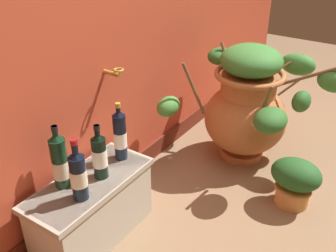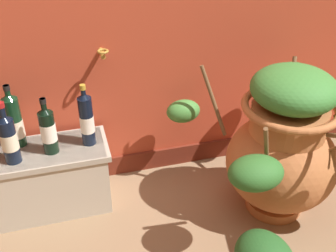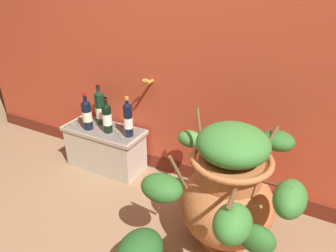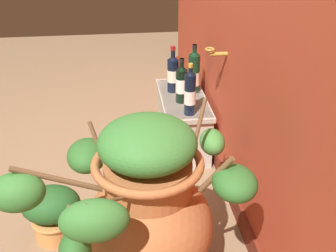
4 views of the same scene
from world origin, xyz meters
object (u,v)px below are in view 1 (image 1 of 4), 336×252
wine_bottle_middle (60,161)px  wine_bottle_right (120,135)px  wine_bottle_left (78,174)px  wine_bottle_back (99,155)px  potted_shrub (295,180)px  terracotta_urn (249,104)px

wine_bottle_middle → wine_bottle_right: wine_bottle_middle is taller
wine_bottle_left → wine_bottle_back: 0.18m
wine_bottle_back → potted_shrub: wine_bottle_back is taller
wine_bottle_back → potted_shrub: bearing=-44.3°
terracotta_urn → wine_bottle_middle: 1.34m
wine_bottle_back → terracotta_urn: bearing=-16.0°
terracotta_urn → potted_shrub: (-0.32, -0.45, -0.24)m
terracotta_urn → potted_shrub: 0.60m
terracotta_urn → wine_bottle_back: size_ratio=3.41×
wine_bottle_left → wine_bottle_right: wine_bottle_right is taller
wine_bottle_left → potted_shrub: bearing=-37.4°
wine_bottle_left → wine_bottle_right: bearing=8.8°
terracotta_urn → wine_bottle_right: bearing=159.6°
wine_bottle_right → wine_bottle_back: bearing=-172.8°
wine_bottle_right → wine_bottle_back: wine_bottle_right is taller
wine_bottle_right → wine_bottle_back: 0.19m
terracotta_urn → wine_bottle_back: (-1.11, 0.32, 0.09)m
terracotta_urn → wine_bottle_left: 1.32m
wine_bottle_back → wine_bottle_middle: bearing=145.5°
terracotta_urn → wine_bottle_middle: bearing=161.4°
wine_bottle_left → wine_bottle_middle: 0.14m
wine_bottle_middle → terracotta_urn: bearing=-18.6°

